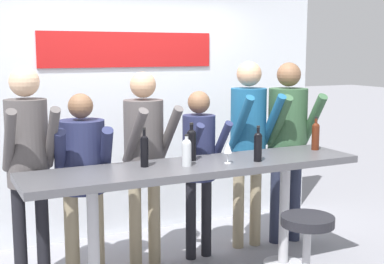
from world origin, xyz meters
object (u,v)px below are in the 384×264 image
object	(u,v)px
person_center_left	(144,147)
wine_bottle_0	(187,151)
person_center	(199,155)
wine_bottle_4	(144,149)
person_center_right	(249,132)
wine_bottle_3	(316,135)
person_far_left	(28,152)
person_left	(83,167)
person_right	(288,132)
tasting_table	(197,180)
wine_bottle_2	(258,145)
bar_stool	(307,249)
wine_bottle_1	(192,143)
wine_glass_0	(228,148)

from	to	relation	value
person_center_left	wine_bottle_0	xyz separation A→B (m)	(0.14, -0.59, 0.05)
person_center	wine_bottle_4	world-z (taller)	person_center
person_center_right	wine_bottle_0	world-z (taller)	person_center_right
wine_bottle_0	wine_bottle_3	world-z (taller)	wine_bottle_3
person_far_left	wine_bottle_4	distance (m)	0.93
person_left	person_right	world-z (taller)	person_right
person_far_left	person_center_right	distance (m)	2.11
person_left	person_center_right	distance (m)	1.67
tasting_table	person_right	xyz separation A→B (m)	(1.27, 0.50, 0.24)
person_left	wine_bottle_2	bearing A→B (deg)	-16.39
person_far_left	person_center_left	world-z (taller)	person_far_left
bar_stool	person_left	xyz separation A→B (m)	(-1.32, 1.34, 0.48)
person_far_left	wine_bottle_1	distance (m)	1.33
person_center	wine_bottle_3	xyz separation A→B (m)	(0.99, -0.43, 0.18)
bar_stool	wine_glass_0	distance (m)	1.01
person_far_left	wine_bottle_4	size ratio (longest dim) A/B	5.77
wine_bottle_0	wine_bottle_4	size ratio (longest dim) A/B	0.82
person_center	wine_bottle_3	distance (m)	1.10
wine_bottle_0	wine_bottle_4	xyz separation A→B (m)	(-0.31, 0.12, 0.02)
person_far_left	person_left	world-z (taller)	person_far_left
person_center_left	wine_bottle_0	distance (m)	0.61
bar_stool	tasting_table	bearing A→B (deg)	121.46
person_left	wine_bottle_2	size ratio (longest dim) A/B	5.33
person_right	wine_bottle_4	distance (m)	1.75
wine_bottle_1	wine_bottle_3	bearing A→B (deg)	-3.25
person_far_left	wine_bottle_4	bearing A→B (deg)	-27.86
wine_bottle_0	wine_glass_0	world-z (taller)	wine_bottle_0
wine_bottle_1	wine_glass_0	world-z (taller)	wine_bottle_1
tasting_table	person_center	bearing A→B (deg)	61.50
person_center_left	wine_bottle_2	distance (m)	1.02
person_center_left	person_right	distance (m)	1.52
person_right	wine_glass_0	bearing A→B (deg)	-142.61
person_far_left	person_center_left	distance (m)	1.01
bar_stool	wine_bottle_0	size ratio (longest dim) A/B	2.91
person_center_left	person_center_right	bearing A→B (deg)	-6.16
person_center	tasting_table	bearing A→B (deg)	-120.74
wine_bottle_4	person_center_left	bearing A→B (deg)	69.10
person_center	wine_bottle_1	size ratio (longest dim) A/B	4.96
person_left	wine_glass_0	world-z (taller)	person_left
person_left	wine_bottle_3	size ratio (longest dim) A/B	5.13
bar_stool	wine_bottle_1	world-z (taller)	wine_bottle_1
person_center	wine_bottle_2	xyz separation A→B (m)	(0.22, -0.64, 0.18)
person_center	wine_bottle_0	xyz separation A→B (m)	(-0.39, -0.55, 0.16)
person_center	person_right	world-z (taller)	person_right
person_center_right	wine_bottle_1	world-z (taller)	person_center_right
bar_stool	wine_bottle_2	world-z (taller)	wine_bottle_2
tasting_table	person_center_right	bearing A→B (deg)	33.56
tasting_table	wine_bottle_0	xyz separation A→B (m)	(-0.12, -0.04, 0.26)
wine_bottle_1	wine_glass_0	xyz separation A→B (m)	(0.21, -0.24, -0.02)
tasting_table	person_left	xyz separation A→B (m)	(-0.82, 0.52, 0.08)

